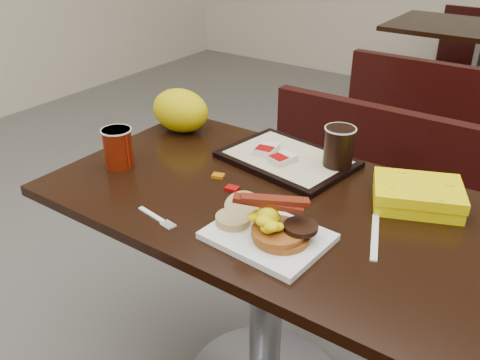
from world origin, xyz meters
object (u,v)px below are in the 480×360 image
Objects in this scene: coffee_cup_near at (118,148)px; clamshell at (417,195)px; hashbrown_sleeve_right at (282,159)px; pancake_stack at (282,234)px; fork at (152,214)px; coffee_cup_far at (339,147)px; bench_far_s at (445,119)px; platter at (268,236)px; paper_bag at (180,110)px; knife at (375,237)px; table_near at (266,303)px; tray at (287,159)px; table_far at (475,85)px; hashbrown_sleeve_left at (267,149)px; bench_near_n at (360,209)px.

coffee_cup_near is 0.85m from clamshell.
coffee_cup_near reaches higher than hashbrown_sleeve_right.
pancake_stack reaches higher than fork.
pancake_stack is at bearing -81.83° from coffee_cup_far.
platter is (0.10, -2.07, 0.40)m from bench_far_s.
coffee_cup_near is 0.56× the size of paper_bag.
pancake_stack reaches higher than knife.
fork is 0.44m from hashbrown_sleeve_right.
table_near is 4.51× the size of platter.
knife is 0.44m from tray.
coffee_cup_near is 0.51m from tray.
knife is 0.35m from coffee_cup_far.
table_near is 0.56m from clamshell.
pancake_stack is at bearing -31.34° from paper_bag.
table_far reaches higher than bench_far_s.
fork is at bearing -91.50° from hashbrown_sleeve_right.
table_near reaches higher than bench_far_s.
paper_bag is at bearing -170.07° from hashbrown_sleeve_right.
pancake_stack is 0.43m from tray.
table_far is 5.74× the size of paper_bag.
table_far is 2.48m from paper_bag.
coffee_cup_near is (-0.46, -2.70, 0.43)m from table_far.
platter is 0.71× the size of tray.
hashbrown_sleeve_left is 0.47m from clamshell.
bench_far_s is 2.12m from pancake_stack.
table_far is 10.23× the size of coffee_cup_near.
coffee_cup_far is (0.08, -2.36, 0.45)m from table_far.
fork is at bearing -57.00° from paper_bag.
tray reaches higher than table_near.
tray is (0.40, 0.31, -0.05)m from coffee_cup_near.
hashbrown_sleeve_right is (-0.20, 0.34, -0.00)m from pancake_stack.
table_far is 2.48m from clamshell.
table_far is at bearing 96.14° from platter.
coffee_cup_far is at bearing 43.47° from hashbrown_sleeve_right.
clamshell is at bearing 60.60° from platter.
tray is (-0.07, -0.49, 0.40)m from bench_near_n.
platter is at bearing -87.89° from table_far.
clamshell is 0.83m from paper_bag.
platter is at bearing -66.60° from hashbrown_sleeve_left.
pancake_stack reaches higher than bench_far_s.
bench_far_s is (0.00, 1.90, -0.02)m from table_near.
hashbrown_sleeve_left is at bearing 175.19° from hashbrown_sleeve_right.
fork is 0.63× the size of paper_bag.
coffee_cup_far is at bearing -87.26° from bench_far_s.
bench_far_s is at bearing 76.02° from hashbrown_sleeve_left.
knife is at bearing 6.05° from coffee_cup_near.
knife is (0.30, -1.92, 0.39)m from bench_far_s.
fork is (-0.19, -2.85, 0.38)m from table_far.
coffee_cup_near reaches higher than tray.
table_near is at bearing -64.88° from hashbrown_sleeve_left.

